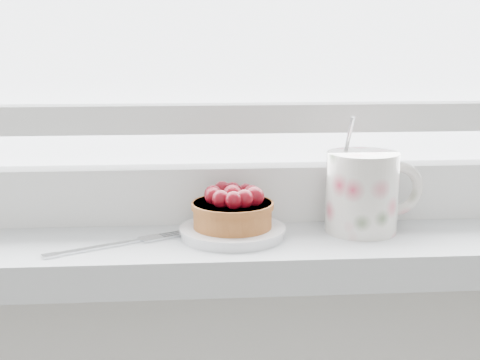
{
  "coord_description": "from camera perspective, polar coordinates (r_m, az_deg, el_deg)",
  "views": [
    {
      "loc": [
        -0.05,
        1.14,
        1.17
      ],
      "look_at": [
        0.0,
        1.88,
        1.01
      ],
      "focal_mm": 50.0,
      "sensor_mm": 36.0,
      "label": 1
    }
  ],
  "objects": [
    {
      "name": "saucer",
      "position": [
        0.78,
        -0.64,
        -4.45
      ],
      "size": [
        0.12,
        0.12,
        0.01
      ],
      "primitive_type": "cylinder",
      "color": "white",
      "rests_on": "windowsill"
    },
    {
      "name": "raspberry_tart",
      "position": [
        0.77,
        -0.62,
        -2.44
      ],
      "size": [
        0.1,
        0.1,
        0.05
      ],
      "color": "brown",
      "rests_on": "saucer"
    },
    {
      "name": "fork",
      "position": [
        0.76,
        -10.58,
        -5.43
      ],
      "size": [
        0.15,
        0.09,
        0.0
      ],
      "color": "silver",
      "rests_on": "windowsill"
    },
    {
      "name": "floral_mug",
      "position": [
        0.81,
        10.57,
        -0.88
      ],
      "size": [
        0.13,
        0.1,
        0.14
      ],
      "color": "silver",
      "rests_on": "windowsill"
    }
  ]
}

